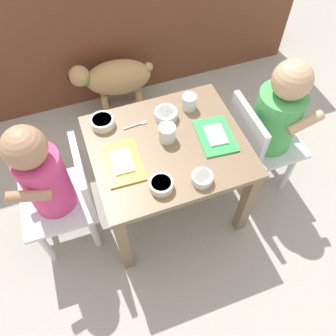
% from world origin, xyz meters
% --- Properties ---
extents(ground_plane, '(7.00, 7.00, 0.00)m').
position_xyz_m(ground_plane, '(0.00, 0.00, 0.00)').
color(ground_plane, '#9E998E').
extents(kitchen_cabinet_back, '(2.18, 0.31, 0.94)m').
position_xyz_m(kitchen_cabinet_back, '(0.00, 0.98, 0.47)').
color(kitchen_cabinet_back, brown).
rests_on(kitchen_cabinet_back, ground).
extents(dining_table, '(0.60, 0.52, 0.45)m').
position_xyz_m(dining_table, '(0.00, 0.00, 0.37)').
color(dining_table, '#7A6047').
rests_on(dining_table, ground).
extents(seated_child_left, '(0.29, 0.29, 0.71)m').
position_xyz_m(seated_child_left, '(-0.46, 0.00, 0.45)').
color(seated_child_left, silver).
rests_on(seated_child_left, ground).
extents(seated_child_right, '(0.28, 0.28, 0.71)m').
position_xyz_m(seated_child_right, '(0.46, -0.01, 0.45)').
color(seated_child_right, silver).
rests_on(seated_child_right, ground).
extents(dog, '(0.46, 0.21, 0.33)m').
position_xyz_m(dog, '(-0.05, 0.71, 0.22)').
color(dog, tan).
rests_on(dog, ground).
extents(food_tray_left, '(0.14, 0.20, 0.02)m').
position_xyz_m(food_tray_left, '(-0.19, -0.03, 0.46)').
color(food_tray_left, gold).
rests_on(food_tray_left, dining_table).
extents(food_tray_right, '(0.15, 0.20, 0.02)m').
position_xyz_m(food_tray_right, '(0.19, -0.03, 0.46)').
color(food_tray_right, green).
rests_on(food_tray_right, dining_table).
extents(water_cup_left, '(0.06, 0.06, 0.06)m').
position_xyz_m(water_cup_left, '(0.15, 0.16, 0.48)').
color(water_cup_left, white).
rests_on(water_cup_left, dining_table).
extents(water_cup_right, '(0.07, 0.07, 0.07)m').
position_xyz_m(water_cup_right, '(0.01, 0.03, 0.48)').
color(water_cup_right, white).
rests_on(water_cup_right, dining_table).
extents(veggie_bowl_near, '(0.09, 0.09, 0.04)m').
position_xyz_m(veggie_bowl_near, '(0.04, 0.13, 0.47)').
color(veggie_bowl_near, white).
rests_on(veggie_bowl_near, dining_table).
extents(cereal_bowl_left_side, '(0.09, 0.09, 0.03)m').
position_xyz_m(cereal_bowl_left_side, '(-0.21, 0.18, 0.47)').
color(cereal_bowl_left_side, white).
rests_on(cereal_bowl_left_side, dining_table).
extents(veggie_bowl_far, '(0.09, 0.09, 0.03)m').
position_xyz_m(veggie_bowl_far, '(-0.09, -0.17, 0.47)').
color(veggie_bowl_far, silver).
rests_on(veggie_bowl_far, dining_table).
extents(cereal_bowl_right_side, '(0.08, 0.08, 0.03)m').
position_xyz_m(cereal_bowl_right_side, '(0.06, -0.20, 0.47)').
color(cereal_bowl_right_side, silver).
rests_on(cereal_bowl_right_side, dining_table).
extents(spoon_by_left_tray, '(0.10, 0.02, 0.01)m').
position_xyz_m(spoon_by_left_tray, '(-0.08, 0.14, 0.45)').
color(spoon_by_left_tray, silver).
rests_on(spoon_by_left_tray, dining_table).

